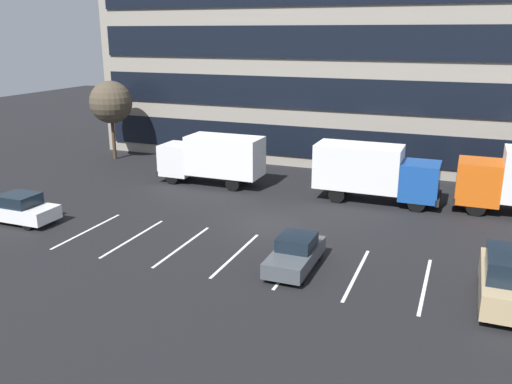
% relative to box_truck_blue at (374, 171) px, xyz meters
% --- Properties ---
extents(ground_plane, '(120.00, 120.00, 0.00)m').
position_rel_box_truck_blue_xyz_m(ground_plane, '(-4.40, -6.08, -1.93)').
color(ground_plane, black).
extents(office_building, '(39.20, 10.74, 18.00)m').
position_rel_box_truck_blue_xyz_m(office_building, '(-4.40, 11.87, 7.07)').
color(office_building, gray).
rests_on(office_building, ground_plane).
extents(lot_markings, '(16.94, 5.40, 0.01)m').
position_rel_box_truck_blue_xyz_m(lot_markings, '(-4.40, -10.50, -1.92)').
color(lot_markings, silver).
rests_on(lot_markings, ground_plane).
extents(box_truck_blue, '(7.39, 2.45, 3.42)m').
position_rel_box_truck_blue_xyz_m(box_truck_blue, '(0.00, 0.00, 0.00)').
color(box_truck_blue, '#194799').
rests_on(box_truck_blue, ground_plane).
extents(box_truck_white, '(7.15, 2.37, 3.31)m').
position_rel_box_truck_blue_xyz_m(box_truck_white, '(-10.66, -0.08, -0.06)').
color(box_truck_white, white).
rests_on(box_truck_white, ground_plane).
extents(suv_tan, '(1.98, 4.68, 2.12)m').
position_rel_box_truck_blue_xyz_m(suv_tan, '(6.98, -11.04, -0.91)').
color(suv_tan, tan).
rests_on(suv_tan, ground_plane).
extents(sedan_charcoal, '(1.68, 4.02, 1.44)m').
position_rel_box_truck_blue_xyz_m(sedan_charcoal, '(-1.41, -10.86, -1.25)').
color(sedan_charcoal, '#474C51').
rests_on(sedan_charcoal, ground_plane).
extents(sedan_white, '(4.41, 1.85, 1.58)m').
position_rel_box_truck_blue_xyz_m(sedan_white, '(-17.10, -10.74, -1.18)').
color(sedan_white, white).
rests_on(sedan_white, ground_plane).
extents(bare_tree, '(3.33, 3.33, 6.24)m').
position_rel_box_truck_blue_xyz_m(bare_tree, '(-21.40, 3.78, 2.63)').
color(bare_tree, '#473323').
rests_on(bare_tree, ground_plane).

